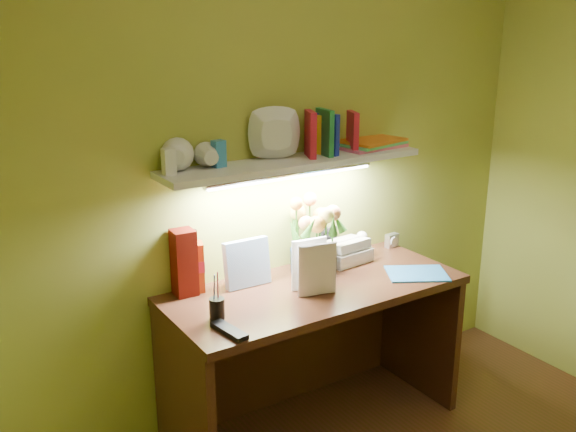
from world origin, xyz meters
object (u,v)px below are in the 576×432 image
object	(u,v)px
desk_clock	(392,240)
flower_bouquet	(313,233)
whisky_bottle	(195,261)
desk	(315,358)
telephone	(346,249)

from	to	relation	value
desk_clock	flower_bouquet	bearing A→B (deg)	-179.67
whisky_bottle	flower_bouquet	bearing A→B (deg)	-8.59
desk	whisky_bottle	distance (m)	0.76
desk	telephone	world-z (taller)	telephone
desk	desk_clock	bearing A→B (deg)	18.03
flower_bouquet	telephone	xyz separation A→B (m)	(0.22, 0.01, -0.13)
desk_clock	whisky_bottle	distance (m)	1.15
flower_bouquet	whisky_bottle	world-z (taller)	flower_bouquet
flower_bouquet	whisky_bottle	size ratio (longest dim) A/B	1.33
telephone	whisky_bottle	bearing A→B (deg)	169.71
flower_bouquet	desk_clock	bearing A→B (deg)	5.14
telephone	whisky_bottle	world-z (taller)	whisky_bottle
desk	flower_bouquet	size ratio (longest dim) A/B	3.61
desk	desk_clock	size ratio (longest dim) A/B	19.04
telephone	desk_clock	size ratio (longest dim) A/B	3.09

